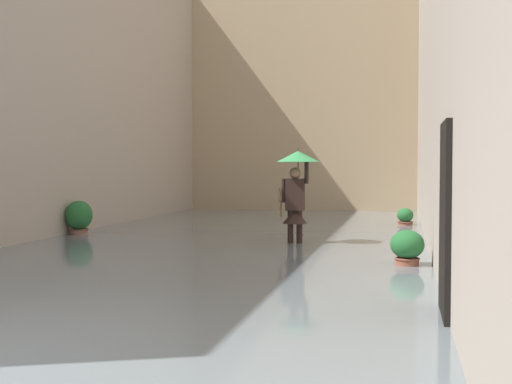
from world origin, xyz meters
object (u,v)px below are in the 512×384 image
Objects in this scene: potted_plant_near_left at (407,250)px; potted_plant_far_right at (79,219)px; person_wading at (296,183)px; potted_plant_far_left at (405,220)px.

potted_plant_near_left is 0.78× the size of potted_plant_far_right.
potted_plant_far_right is (5.09, -0.67, -0.86)m from person_wading.
potted_plant_far_right reaches higher than potted_plant_far_left.
person_wading is 3.49m from potted_plant_near_left.
potted_plant_near_left is at bearing 156.05° from potted_plant_far_right.
person_wading is 2.21× the size of potted_plant_far_right.
person_wading reaches higher than potted_plant_far_left.
person_wading is 5.27m from potted_plant_far_left.
potted_plant_far_right is (7.24, 4.03, 0.21)m from potted_plant_far_left.
potted_plant_near_left is at bearing 90.15° from potted_plant_far_left.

